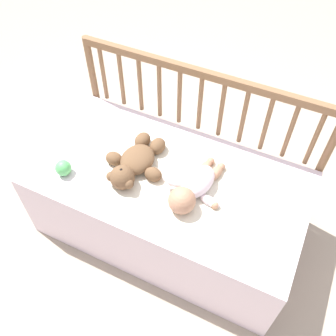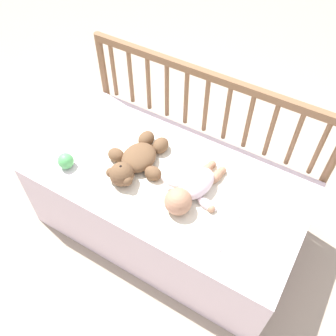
{
  "view_description": "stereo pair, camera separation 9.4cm",
  "coord_description": "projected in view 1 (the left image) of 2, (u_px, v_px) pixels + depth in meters",
  "views": [
    {
      "loc": [
        0.46,
        -0.95,
        1.77
      ],
      "look_at": [
        0.0,
        0.0,
        0.5
      ],
      "focal_mm": 40.0,
      "sensor_mm": 36.0,
      "label": 1
    },
    {
      "loc": [
        0.54,
        -0.91,
        1.77
      ],
      "look_at": [
        0.0,
        0.0,
        0.5
      ],
      "focal_mm": 40.0,
      "sensor_mm": 36.0,
      "label": 2
    }
  ],
  "objects": [
    {
      "name": "toy_ball",
      "position": [
        63.0,
        168.0,
        1.69
      ],
      "size": [
        0.07,
        0.07,
        0.07
      ],
      "color": "#59BF66",
      "rests_on": "crib_mattress"
    },
    {
      "name": "blanket",
      "position": [
        167.0,
        175.0,
        1.7
      ],
      "size": [
        0.75,
        0.45,
        0.01
      ],
      "color": "silver",
      "rests_on": "crib_mattress"
    },
    {
      "name": "teddy_bear",
      "position": [
        135.0,
        162.0,
        1.7
      ],
      "size": [
        0.29,
        0.35,
        0.11
      ],
      "color": "brown",
      "rests_on": "crib_mattress"
    },
    {
      "name": "baby",
      "position": [
        194.0,
        187.0,
        1.61
      ],
      "size": [
        0.28,
        0.36,
        0.12
      ],
      "color": "white",
      "rests_on": "crib_mattress"
    },
    {
      "name": "ground_plane",
      "position": [
        168.0,
        226.0,
        2.04
      ],
      "size": [
        12.0,
        12.0,
        0.0
      ],
      "primitive_type": "plane",
      "color": "tan"
    },
    {
      "name": "crib_mattress",
      "position": [
        168.0,
        204.0,
        1.87
      ],
      "size": [
        1.27,
        0.66,
        0.44
      ],
      "color": "silver",
      "rests_on": "ground_plane"
    },
    {
      "name": "crib_rail",
      "position": [
        200.0,
        109.0,
        1.81
      ],
      "size": [
        1.27,
        0.04,
        0.79
      ],
      "color": "brown",
      "rests_on": "ground_plane"
    }
  ]
}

